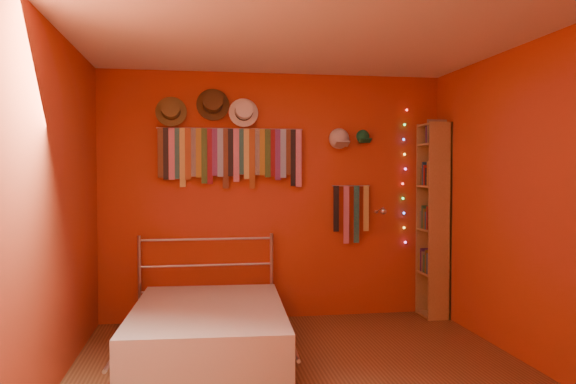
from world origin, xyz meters
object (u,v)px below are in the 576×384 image
tie_rack (231,153)px  bookshelf (437,218)px  reading_lamp (382,211)px  bed (209,327)px

tie_rack → bookshelf: size_ratio=0.72×
reading_lamp → bed: bearing=-155.3°
tie_rack → bookshelf: (2.11, -0.15, -0.67)m
reading_lamp → bed: size_ratio=0.15×
bookshelf → bed: bearing=-161.1°
reading_lamp → bed: 2.14m
bookshelf → bed: 2.62m
tie_rack → bed: 1.78m
bookshelf → bed: bookshelf is taller
reading_lamp → bed: reading_lamp is taller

